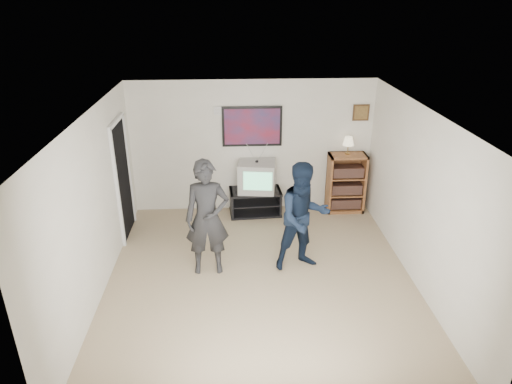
{
  "coord_description": "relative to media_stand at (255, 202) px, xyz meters",
  "views": [
    {
      "loc": [
        -0.38,
        -5.62,
        3.94
      ],
      "look_at": [
        -0.03,
        0.65,
        1.15
      ],
      "focal_mm": 32.0,
      "sensor_mm": 36.0,
      "label": 1
    }
  ],
  "objects": [
    {
      "name": "small_picture",
      "position": [
        1.96,
        0.25,
        1.64
      ],
      "size": [
        0.3,
        0.03,
        0.3
      ],
      "primitive_type": "cube",
      "color": "#391F12",
      "rests_on": "room_shell"
    },
    {
      "name": "media_stand",
      "position": [
        0.0,
        0.0,
        0.0
      ],
      "size": [
        1.0,
        0.6,
        0.48
      ],
      "rotation": [
        0.0,
        0.0,
        0.06
      ],
      "color": "black",
      "rests_on": "room_shell"
    },
    {
      "name": "poster",
      "position": [
        -0.04,
        0.25,
        1.41
      ],
      "size": [
        1.1,
        0.03,
        0.75
      ],
      "primitive_type": "cube",
      "color": "black",
      "rests_on": "room_shell"
    },
    {
      "name": "person_short",
      "position": [
        0.62,
        -1.87,
        0.61
      ],
      "size": [
        0.95,
        0.82,
        1.7
      ],
      "primitive_type": "imported",
      "rotation": [
        0.0,
        0.0,
        0.23
      ],
      "color": "black",
      "rests_on": "room_shell"
    },
    {
      "name": "person_tall",
      "position": [
        -0.81,
        -1.9,
        0.65
      ],
      "size": [
        0.67,
        0.46,
        1.78
      ],
      "primitive_type": "imported",
      "rotation": [
        0.0,
        0.0,
        0.05
      ],
      "color": "black",
      "rests_on": "room_shell"
    },
    {
      "name": "controller_right",
      "position": [
        0.61,
        -1.67,
        0.85
      ],
      "size": [
        0.05,
        0.12,
        0.03
      ],
      "primitive_type": "cube",
      "rotation": [
        0.0,
        0.0,
        -0.17
      ],
      "color": "white",
      "rests_on": "person_short"
    },
    {
      "name": "bookshelf",
      "position": [
        1.73,
        0.05,
        0.33
      ],
      "size": [
        0.69,
        0.4,
        1.14
      ],
      "primitive_type": null,
      "color": "brown",
      "rests_on": "room_shell"
    },
    {
      "name": "air_vent",
      "position": [
        -0.59,
        0.25,
        1.71
      ],
      "size": [
        0.28,
        0.02,
        0.14
      ],
      "primitive_type": "cube",
      "color": "white",
      "rests_on": "room_shell"
    },
    {
      "name": "crt_television",
      "position": [
        0.03,
        0.0,
        0.52
      ],
      "size": [
        0.73,
        0.64,
        0.56
      ],
      "primitive_type": null,
      "rotation": [
        0.0,
        0.0,
        -0.13
      ],
      "color": "#A7A7A2",
      "rests_on": "media_stand"
    },
    {
      "name": "doorway",
      "position": [
        -2.28,
        -0.63,
        0.76
      ],
      "size": [
        0.03,
        0.85,
        2.0
      ],
      "primitive_type": "cube",
      "color": "black",
      "rests_on": "room_shell"
    },
    {
      "name": "table_lamp",
      "position": [
        1.73,
        0.09,
        1.06
      ],
      "size": [
        0.21,
        0.21,
        0.33
      ],
      "primitive_type": null,
      "color": "#FFEDC1",
      "rests_on": "bookshelf"
    },
    {
      "name": "room_shell",
      "position": [
        -0.04,
        -1.88,
        1.01
      ],
      "size": [
        4.51,
        5.0,
        2.51
      ],
      "color": "#988860",
      "rests_on": "ground"
    },
    {
      "name": "controller_left",
      "position": [
        -0.84,
        -1.7,
        1.03
      ],
      "size": [
        0.06,
        0.13,
        0.04
      ],
      "primitive_type": "cube",
      "rotation": [
        0.0,
        0.0,
        -0.24
      ],
      "color": "white",
      "rests_on": "person_tall"
    }
  ]
}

